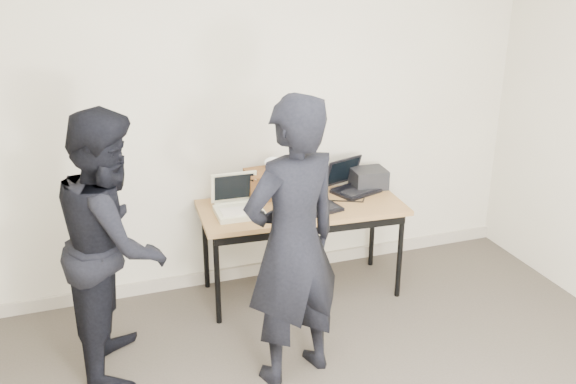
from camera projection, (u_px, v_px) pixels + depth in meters
name	position (u px, v px, depth m)	size (l,w,h in m)	color
room	(389.00, 236.00, 2.76)	(4.60, 4.60, 2.80)	#423B32
desk	(302.00, 213.00, 4.74)	(1.54, 0.75, 0.72)	olive
laptop_beige	(238.00, 206.00, 4.58)	(0.34, 0.34, 0.27)	beige
laptop_center	(310.00, 199.00, 4.67)	(0.41, 0.40, 0.27)	black
laptop_right	(351.00, 184.00, 4.99)	(0.42, 0.41, 0.25)	black
leather_satchel	(269.00, 183.00, 4.81)	(0.37, 0.20, 0.25)	brown
tissue	(273.00, 162.00, 4.77)	(0.13, 0.10, 0.08)	white
equipment_box	(369.00, 178.00, 5.05)	(0.26, 0.22, 0.15)	black
power_brick	(281.00, 216.00, 4.49)	(0.09, 0.06, 0.03)	black
cables	(308.00, 205.00, 4.73)	(1.16, 0.43, 0.01)	black
person_typist	(293.00, 244.00, 3.72)	(0.65, 0.43, 1.79)	black
person_observer	(113.00, 242.00, 3.88)	(0.81, 0.63, 1.67)	black
baseboard	(251.00, 270.00, 5.20)	(4.50, 0.03, 0.10)	#A49A88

